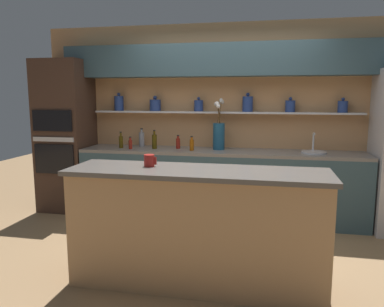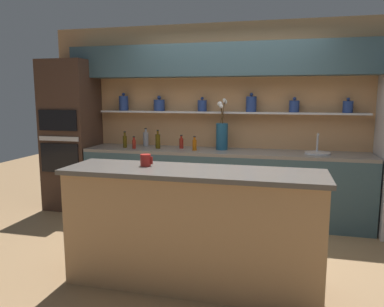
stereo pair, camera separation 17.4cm
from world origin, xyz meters
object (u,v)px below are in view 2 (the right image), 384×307
Objects in this scene: bottle_sauce_0 at (195,145)px; oven_tower at (71,135)px; bottle_sauce_4 at (181,143)px; bottle_spirit_5 at (146,139)px; bottle_sauce_1 at (134,143)px; coffee_mug at (146,160)px; flower_vase at (222,134)px; sink_fixture at (318,152)px; bottle_oil_3 at (158,141)px; bottle_oil_2 at (125,141)px.

oven_tower is at bearing 177.20° from bottle_sauce_0.
bottle_sauce_4 is 0.72× the size of bottle_spirit_5.
coffee_mug reaches higher than bottle_sauce_1.
bottle_sauce_1 is 0.64m from bottle_sauce_4.
bottle_sauce_4 is (1.64, 0.06, -0.06)m from oven_tower.
coffee_mug reaches higher than bottle_sauce_4.
oven_tower is 3.13× the size of flower_vase.
oven_tower reaches higher than bottle_sauce_0.
bottle_sauce_4 reaches higher than bottle_sauce_1.
coffee_mug is (-1.58, -1.78, 0.13)m from sink_fixture.
coffee_mug is at bearing -64.03° from bottle_sauce_1.
bottle_oil_3 is at bearing 105.85° from coffee_mug.
bottle_spirit_5 is at bearing 46.83° from bottle_oil_2.
bottle_sauce_0 is (1.86, -0.09, -0.06)m from oven_tower.
sink_fixture is at bearing -1.43° from bottle_sauce_4.
bottle_sauce_1 is 0.33m from bottle_oil_3.
flower_vase is 2.64× the size of bottle_spirit_5.
bottle_oil_3 is 0.99× the size of bottle_spirit_5.
bottle_sauce_0 is at bearing -33.65° from bottle_sauce_4.
oven_tower is at bearing -170.81° from bottle_spirit_5.
flower_vase is at bearing 26.36° from bottle_sauce_0.
oven_tower reaches higher than bottle_spirit_5.
bottle_sauce_4 is (0.78, 0.11, -0.01)m from bottle_oil_2.
bottle_oil_2 is at bearing -175.71° from bottle_oil_3.
oven_tower is 8.29× the size of bottle_spirit_5.
sink_fixture is 1.69× the size of bottle_sauce_4.
bottle_sauce_1 is 0.90× the size of bottle_sauce_4.
coffee_mug is at bearing -44.07° from oven_tower.
flower_vase is at bearing 1.93° from bottle_sauce_4.
oven_tower is at bearing 179.03° from bottle_oil_3.
bottle_oil_2 reaches higher than bottle_sauce_4.
bottle_oil_3 is 2.27× the size of coffee_mug.
coffee_mug is at bearing -60.60° from bottle_oil_2.
sink_fixture is at bearing 0.95° from bottle_oil_3.
sink_fixture is 1.65× the size of bottle_sauce_0.
oven_tower is 11.46× the size of bottle_sauce_4.
sink_fixture is 2.80× the size of coffee_mug.
coffee_mug is at bearing -101.33° from flower_vase.
bottle_sauce_0 is at bearing -153.64° from flower_vase.
bottle_sauce_1 is at bearing -165.12° from bottle_sauce_4.
flower_vase is 6.05× the size of coffee_mug.
bottle_oil_3 is (-0.53, 0.07, 0.02)m from bottle_sauce_0.
bottle_sauce_1 is 0.17m from bottle_oil_2.
oven_tower reaches higher than bottle_sauce_1.
flower_vase is 2.16× the size of sink_fixture.
bottle_spirit_5 reaches higher than bottle_sauce_1.
bottle_sauce_4 is 0.57m from bottle_spirit_5.
bottle_oil_2 is 2.03× the size of coffee_mug.
bottle_spirit_5 reaches higher than coffee_mug.
bottle_oil_2 is at bearing 119.40° from coffee_mug.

